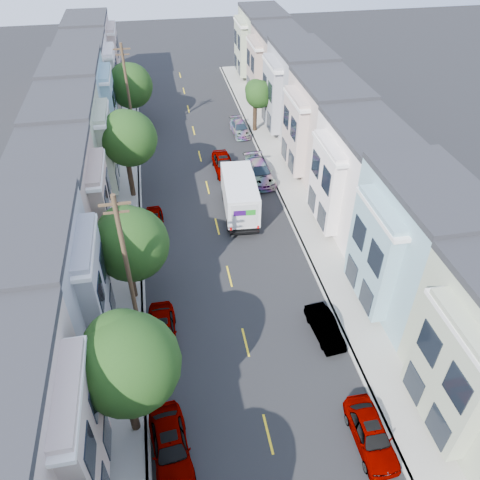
{
  "coord_description": "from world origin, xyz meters",
  "views": [
    {
      "loc": [
        -3.69,
        -18.05,
        22.59
      ],
      "look_at": [
        0.99,
        7.22,
        2.2
      ],
      "focal_mm": 35.0,
      "sensor_mm": 36.0,
      "label": 1
    }
  ],
  "objects_px": {
    "parked_left_b": "(170,446)",
    "parked_right_c": "(259,172)",
    "parked_left_c": "(162,330)",
    "parked_right_d": "(240,128)",
    "tree_far_r": "(258,95)",
    "tree_c": "(130,245)",
    "fedex_truck": "(240,195)",
    "tree_d": "(128,139)",
    "lead_sedan": "(224,164)",
    "parked_right_b": "(325,327)",
    "parked_right_a": "(371,434)",
    "tree_b": "(127,364)",
    "parked_left_d": "(155,221)",
    "utility_pole_near": "(128,271)",
    "utility_pole_far": "(129,96)",
    "tree_e": "(130,86)"
  },
  "relations": [
    {
      "from": "utility_pole_near",
      "to": "parked_right_c",
      "type": "distance_m",
      "value": 20.51
    },
    {
      "from": "parked_left_d",
      "to": "parked_right_d",
      "type": "distance_m",
      "value": 18.41
    },
    {
      "from": "parked_right_b",
      "to": "parked_right_c",
      "type": "bearing_deg",
      "value": 84.76
    },
    {
      "from": "tree_b",
      "to": "parked_right_b",
      "type": "distance_m",
      "value": 12.83
    },
    {
      "from": "tree_far_r",
      "to": "parked_left_c",
      "type": "bearing_deg",
      "value": -113.31
    },
    {
      "from": "fedex_truck",
      "to": "parked_left_b",
      "type": "xyz_separation_m",
      "value": [
        -7.04,
        -19.72,
        -1.02
      ]
    },
    {
      "from": "tree_b",
      "to": "parked_left_c",
      "type": "bearing_deg",
      "value": 76.25
    },
    {
      "from": "parked_right_a",
      "to": "parked_right_b",
      "type": "height_order",
      "value": "parked_right_a"
    },
    {
      "from": "utility_pole_far",
      "to": "parked_right_b",
      "type": "height_order",
      "value": "utility_pole_far"
    },
    {
      "from": "fedex_truck",
      "to": "parked_left_c",
      "type": "height_order",
      "value": "fedex_truck"
    },
    {
      "from": "parked_left_d",
      "to": "parked_right_a",
      "type": "bearing_deg",
      "value": -65.35
    },
    {
      "from": "lead_sedan",
      "to": "parked_right_a",
      "type": "xyz_separation_m",
      "value": [
        3.0,
        -28.01,
        -0.06
      ]
    },
    {
      "from": "fedex_truck",
      "to": "tree_d",
      "type": "bearing_deg",
      "value": 157.37
    },
    {
      "from": "utility_pole_near",
      "to": "parked_left_d",
      "type": "height_order",
      "value": "utility_pole_near"
    },
    {
      "from": "fedex_truck",
      "to": "parked_left_d",
      "type": "bearing_deg",
      "value": -169.51
    },
    {
      "from": "utility_pole_far",
      "to": "tree_d",
      "type": "bearing_deg",
      "value": -90.01
    },
    {
      "from": "tree_c",
      "to": "tree_d",
      "type": "xyz_separation_m",
      "value": [
        -0.0,
        12.62,
        0.99
      ]
    },
    {
      "from": "fedex_truck",
      "to": "utility_pole_near",
      "type": "bearing_deg",
      "value": -122.12
    },
    {
      "from": "parked_left_c",
      "to": "parked_right_d",
      "type": "bearing_deg",
      "value": 70.2
    },
    {
      "from": "parked_left_d",
      "to": "parked_right_b",
      "type": "relative_size",
      "value": 1.04
    },
    {
      "from": "tree_b",
      "to": "parked_right_a",
      "type": "height_order",
      "value": "tree_b"
    },
    {
      "from": "tree_c",
      "to": "tree_e",
      "type": "relative_size",
      "value": 0.98
    },
    {
      "from": "tree_c",
      "to": "parked_right_b",
      "type": "bearing_deg",
      "value": -25.81
    },
    {
      "from": "tree_c",
      "to": "parked_left_b",
      "type": "bearing_deg",
      "value": -82.94
    },
    {
      "from": "fedex_truck",
      "to": "parked_right_c",
      "type": "relative_size",
      "value": 1.3
    },
    {
      "from": "tree_c",
      "to": "parked_left_c",
      "type": "height_order",
      "value": "tree_c"
    },
    {
      "from": "parked_right_c",
      "to": "tree_far_r",
      "type": "bearing_deg",
      "value": 76.3
    },
    {
      "from": "tree_d",
      "to": "utility_pole_near",
      "type": "xyz_separation_m",
      "value": [
        0.0,
        -15.81,
        -0.31
      ]
    },
    {
      "from": "tree_b",
      "to": "parked_left_b",
      "type": "height_order",
      "value": "tree_b"
    },
    {
      "from": "parked_right_a",
      "to": "tree_b",
      "type": "bearing_deg",
      "value": 166.05
    },
    {
      "from": "tree_c",
      "to": "parked_right_c",
      "type": "relative_size",
      "value": 1.33
    },
    {
      "from": "utility_pole_near",
      "to": "parked_right_a",
      "type": "distance_m",
      "value": 15.23
    },
    {
      "from": "tree_d",
      "to": "parked_right_d",
      "type": "xyz_separation_m",
      "value": [
        11.2,
        10.55,
        -4.85
      ]
    },
    {
      "from": "utility_pole_far",
      "to": "parked_right_d",
      "type": "distance_m",
      "value": 12.09
    },
    {
      "from": "parked_left_c",
      "to": "tree_c",
      "type": "bearing_deg",
      "value": 109.81
    },
    {
      "from": "tree_far_r",
      "to": "tree_c",
      "type": "bearing_deg",
      "value": -119.35
    },
    {
      "from": "lead_sedan",
      "to": "parked_left_c",
      "type": "relative_size",
      "value": 1.07
    },
    {
      "from": "parked_right_a",
      "to": "parked_right_d",
      "type": "xyz_separation_m",
      "value": [
        0.0,
        35.67,
        -0.1
      ]
    },
    {
      "from": "parked_left_b",
      "to": "parked_right_c",
      "type": "relative_size",
      "value": 0.92
    },
    {
      "from": "tree_b",
      "to": "parked_right_b",
      "type": "height_order",
      "value": "tree_b"
    },
    {
      "from": "lead_sedan",
      "to": "parked_right_a",
      "type": "height_order",
      "value": "lead_sedan"
    },
    {
      "from": "tree_e",
      "to": "utility_pole_near",
      "type": "xyz_separation_m",
      "value": [
        0.0,
        -30.26,
        0.56
      ]
    },
    {
      "from": "parked_left_b",
      "to": "parked_right_c",
      "type": "height_order",
      "value": "parked_right_c"
    },
    {
      "from": "tree_d",
      "to": "parked_right_c",
      "type": "xyz_separation_m",
      "value": [
        11.2,
        0.79,
        -4.69
      ]
    },
    {
      "from": "utility_pole_near",
      "to": "parked_right_d",
      "type": "height_order",
      "value": "utility_pole_near"
    },
    {
      "from": "utility_pole_far",
      "to": "parked_right_c",
      "type": "bearing_deg",
      "value": -39.98
    },
    {
      "from": "lead_sedan",
      "to": "parked_left_b",
      "type": "height_order",
      "value": "lead_sedan"
    },
    {
      "from": "tree_far_r",
      "to": "utility_pole_far",
      "type": "relative_size",
      "value": 0.56
    },
    {
      "from": "tree_b",
      "to": "tree_e",
      "type": "relative_size",
      "value": 1.09
    },
    {
      "from": "lead_sedan",
      "to": "parked_right_b",
      "type": "distance_m",
      "value": 21.13
    }
  ]
}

